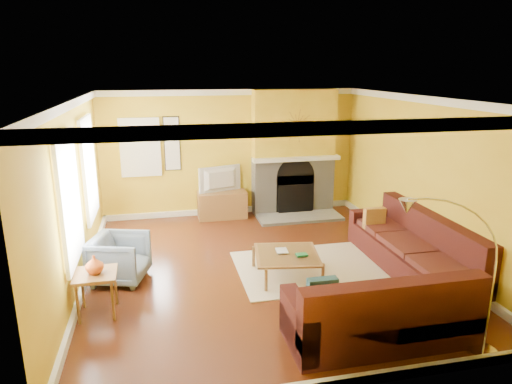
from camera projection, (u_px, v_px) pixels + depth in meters
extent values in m
cube|color=#602B14|center=(262.00, 268.00, 7.41)|extent=(5.50, 6.00, 0.02)
cube|color=white|center=(263.00, 98.00, 6.69)|extent=(5.50, 6.00, 0.02)
cube|color=gold|center=(231.00, 153.00, 9.88)|extent=(5.50, 0.02, 2.70)
cube|color=gold|center=(337.00, 268.00, 4.21)|extent=(5.50, 0.02, 2.70)
cube|color=gold|center=(74.00, 198.00, 6.48)|extent=(0.02, 6.00, 2.70)
cube|color=gold|center=(423.00, 178.00, 7.62)|extent=(0.02, 6.00, 2.70)
cube|color=white|center=(88.00, 168.00, 7.67)|extent=(0.06, 1.22, 1.72)
cube|color=white|center=(68.00, 199.00, 5.88)|extent=(0.06, 1.22, 1.72)
cube|color=white|center=(140.00, 147.00, 9.39)|extent=(0.82, 0.06, 1.22)
cube|color=white|center=(172.00, 144.00, 9.52)|extent=(0.34, 0.04, 1.14)
cube|color=white|center=(297.00, 159.00, 9.77)|extent=(1.92, 0.22, 0.08)
cube|color=gray|center=(300.00, 217.00, 9.80)|extent=(1.80, 0.70, 0.06)
cube|color=beige|center=(312.00, 268.00, 7.38)|extent=(2.40, 1.80, 0.02)
cube|color=olive|center=(222.00, 205.00, 9.81)|extent=(1.04, 0.47, 0.57)
imported|color=black|center=(222.00, 180.00, 9.66)|extent=(0.95, 0.39, 0.55)
cube|color=white|center=(230.00, 211.00, 9.91)|extent=(0.27, 0.27, 0.27)
imported|color=slate|center=(120.00, 258.00, 6.87)|extent=(0.97, 0.96, 0.72)
imported|color=#D8591E|center=(94.00, 264.00, 5.83)|extent=(0.29, 0.29, 0.24)
imported|color=white|center=(276.00, 251.00, 7.06)|extent=(0.20, 0.25, 0.02)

